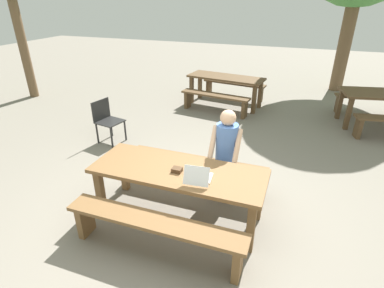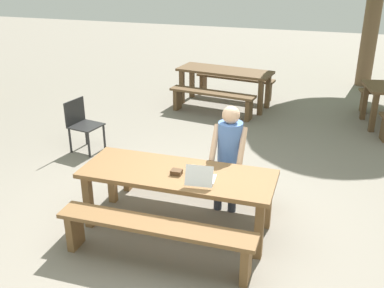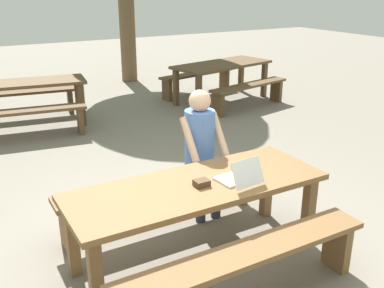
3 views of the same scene
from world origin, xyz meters
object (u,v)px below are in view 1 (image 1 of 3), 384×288
Objects in this scene: picnic_table_front at (178,176)px; picnic_table_mid at (226,81)px; laptop at (198,177)px; plastic_chair at (107,120)px; small_pouch at (177,170)px; person_seated at (226,148)px.

picnic_table_mid reaches higher than picnic_table_front.
plastic_chair is at bearing -41.57° from laptop.
picnic_table_front is 2.62× the size of plastic_chair.
small_pouch is 0.09× the size of person_seated.
picnic_table_front is at bearing -116.31° from plastic_chair.
laptop is 3.10m from plastic_chair.
person_seated reaches higher than picnic_table_mid.
person_seated is at bearing 59.19° from small_pouch.
picnic_table_front is 1.09× the size of picnic_table_mid.
small_pouch is 0.84m from person_seated.
small_pouch reaches higher than picnic_table_mid.
laptop is at bearing -17.74° from small_pouch.
person_seated is 4.03m from picnic_table_mid.
picnic_table_mid is (-0.99, 3.90, -0.13)m from person_seated.
laptop is at bearing -98.47° from person_seated.
laptop is 0.27× the size of person_seated.
picnic_table_mid is at bearing 96.94° from picnic_table_front.
small_pouch is (-0.31, 0.10, -0.03)m from laptop.
laptop is at bearing -115.03° from plastic_chair.
small_pouch is at bearing -120.81° from person_seated.
picnic_table_front is at bearing -31.53° from laptop.
picnic_table_mid is at bearing 104.26° from person_seated.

